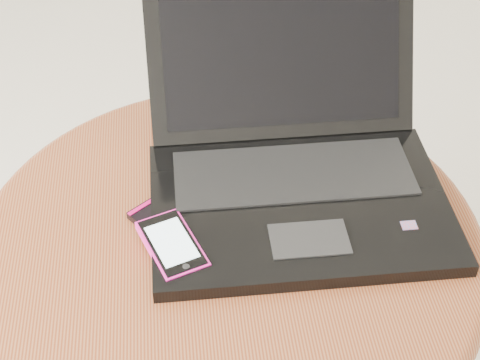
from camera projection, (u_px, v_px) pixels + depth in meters
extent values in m
cylinder|color=brown|center=(231.00, 351.00, 1.13)|extent=(0.11, 0.11, 0.47)
cylinder|color=maroon|center=(229.00, 240.00, 0.96)|extent=(0.65, 0.65, 0.03)
torus|color=maroon|center=(229.00, 240.00, 0.96)|extent=(0.68, 0.68, 0.03)
cube|color=black|center=(299.00, 206.00, 0.97)|extent=(0.40, 0.28, 0.02)
cube|color=black|center=(293.00, 173.00, 1.01)|extent=(0.33, 0.12, 0.00)
cube|color=black|center=(309.00, 239.00, 0.91)|extent=(0.10, 0.06, 0.00)
cube|color=red|center=(409.00, 225.00, 0.93)|extent=(0.02, 0.02, 0.00)
cube|color=black|center=(281.00, 54.00, 1.04)|extent=(0.39, 0.12, 0.22)
cube|color=black|center=(282.00, 55.00, 1.04)|extent=(0.34, 0.10, 0.18)
cube|color=black|center=(174.00, 227.00, 0.95)|extent=(0.12, 0.13, 0.01)
cube|color=#C50A58|center=(147.00, 203.00, 0.98)|extent=(0.05, 0.04, 0.00)
cube|color=#E71B95|center=(172.00, 246.00, 0.91)|extent=(0.09, 0.12, 0.01)
cube|color=black|center=(172.00, 242.00, 0.91)|extent=(0.09, 0.12, 0.00)
cube|color=silver|center=(172.00, 242.00, 0.91)|extent=(0.07, 0.09, 0.00)
cylinder|color=black|center=(186.00, 266.00, 0.88)|extent=(0.01, 0.01, 0.00)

